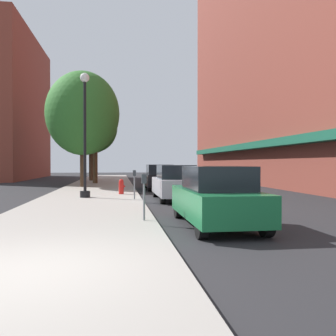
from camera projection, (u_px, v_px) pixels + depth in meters
ground_plane at (159, 189)px, 23.78m from camera, size 90.00×90.00×0.00m
sidewalk_slab at (98, 188)px, 24.22m from camera, size 4.80×50.00×0.12m
building_right_brick at (288, 38)px, 29.10m from camera, size 6.80×40.00×23.95m
building_far_background at (8, 108)px, 40.42m from camera, size 6.80×18.00×16.10m
lamppost at (85, 133)px, 16.99m from camera, size 0.48×0.48×5.90m
fire_hydrant at (121, 186)px, 18.90m from camera, size 0.33×0.26×0.79m
parking_meter_near at (144, 191)px, 10.17m from camera, size 0.14×0.09×1.31m
parking_meter_far at (134, 181)px, 16.18m from camera, size 0.14×0.09×1.31m
tree_near at (83, 114)px, 24.68m from camera, size 5.02×5.02×7.95m
tree_mid at (91, 124)px, 33.77m from camera, size 4.93×4.93×8.21m
tree_far at (95, 127)px, 29.15m from camera, size 3.64×3.64×6.72m
car_green at (216, 197)px, 9.87m from camera, size 1.80×4.30×1.66m
car_silver at (175, 183)px, 16.97m from camera, size 1.80×4.30×1.66m
car_black at (159, 177)px, 23.67m from camera, size 1.80×4.30×1.66m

